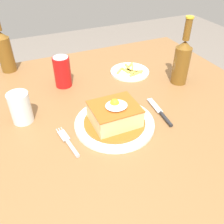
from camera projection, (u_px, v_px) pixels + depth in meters
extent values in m
cube|color=olive|center=(87.00, 120.00, 0.86)|extent=(1.36, 1.05, 0.04)
cylinder|color=olive|center=(155.00, 102.00, 1.60)|extent=(0.07, 0.07, 0.70)
cylinder|color=white|center=(114.00, 124.00, 0.80)|extent=(0.26, 0.26, 0.01)
torus|color=white|center=(114.00, 122.00, 0.80)|extent=(0.26, 0.26, 0.01)
cylinder|color=#B75B1E|center=(114.00, 122.00, 0.80)|extent=(0.20, 0.20, 0.01)
cube|color=#E5C684|center=(115.00, 114.00, 0.78)|extent=(0.14, 0.12, 0.06)
cube|color=#B75B1E|center=(115.00, 106.00, 0.76)|extent=(0.15, 0.13, 0.00)
ellipsoid|color=white|center=(116.00, 105.00, 0.75)|extent=(0.07, 0.06, 0.01)
sphere|color=yellow|center=(115.00, 103.00, 0.75)|extent=(0.03, 0.03, 0.03)
cylinder|color=silver|center=(72.00, 148.00, 0.71)|extent=(0.02, 0.08, 0.01)
cube|color=silver|center=(64.00, 135.00, 0.76)|extent=(0.03, 0.05, 0.00)
cylinder|color=silver|center=(63.00, 130.00, 0.78)|extent=(0.01, 0.03, 0.00)
cylinder|color=silver|center=(60.00, 131.00, 0.77)|extent=(0.01, 0.03, 0.00)
cylinder|color=silver|center=(58.00, 132.00, 0.77)|extent=(0.01, 0.03, 0.00)
cylinder|color=#262628|center=(166.00, 119.00, 0.82)|extent=(0.02, 0.08, 0.01)
cube|color=silver|center=(155.00, 105.00, 0.88)|extent=(0.03, 0.09, 0.00)
cylinder|color=red|center=(62.00, 72.00, 0.97)|extent=(0.07, 0.07, 0.12)
cylinder|color=silver|center=(60.00, 57.00, 0.93)|extent=(0.06, 0.06, 0.00)
cylinder|color=brown|center=(6.00, 55.00, 1.07)|extent=(0.06, 0.06, 0.15)
cone|color=brown|center=(0.00, 35.00, 1.01)|extent=(0.06, 0.06, 0.03)
cylinder|color=brown|center=(181.00, 66.00, 0.98)|extent=(0.06, 0.06, 0.15)
cone|color=brown|center=(185.00, 45.00, 0.93)|extent=(0.06, 0.06, 0.03)
cylinder|color=brown|center=(188.00, 29.00, 0.89)|extent=(0.03, 0.03, 0.08)
cylinder|color=gold|center=(190.00, 17.00, 0.87)|extent=(0.03, 0.03, 0.01)
cylinder|color=silver|center=(22.00, 114.00, 0.81)|extent=(0.06, 0.06, 0.06)
cylinder|color=silver|center=(20.00, 108.00, 0.79)|extent=(0.07, 0.07, 0.10)
cylinder|color=white|center=(130.00, 72.00, 1.09)|extent=(0.17, 0.17, 0.01)
cube|color=#EAC64C|center=(130.00, 65.00, 1.12)|extent=(0.04, 0.04, 0.01)
cube|color=#EAC64C|center=(125.00, 70.00, 1.08)|extent=(0.02, 0.05, 0.01)
cube|color=#EAC64C|center=(135.00, 72.00, 1.07)|extent=(0.05, 0.05, 0.01)
cube|color=#EAC64C|center=(138.00, 72.00, 1.07)|extent=(0.05, 0.02, 0.01)
cube|color=#EAC64C|center=(132.00, 68.00, 1.10)|extent=(0.04, 0.06, 0.01)
cube|color=#EAC64C|center=(134.00, 74.00, 1.05)|extent=(0.05, 0.02, 0.01)
cube|color=#EAC64C|center=(128.00, 67.00, 1.11)|extent=(0.01, 0.06, 0.01)
cube|color=#EAC64C|center=(130.00, 71.00, 1.08)|extent=(0.02, 0.05, 0.01)
cube|color=#EAC64C|center=(130.00, 72.00, 1.07)|extent=(0.01, 0.06, 0.01)
cube|color=#EAC64C|center=(119.00, 71.00, 1.08)|extent=(0.04, 0.04, 0.01)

